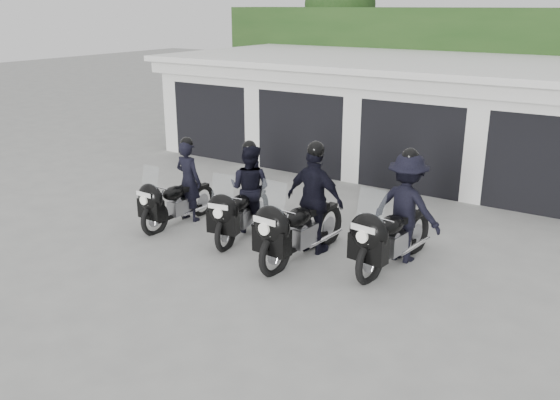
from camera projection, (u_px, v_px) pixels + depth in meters
The scene contains 7 objects.
ground at pixel (288, 271), 10.27m from camera, with size 80.00×80.00×0.00m, color #979892.
garage_block at pixel (446, 118), 16.22m from camera, with size 16.40×6.80×2.96m.
background_vegetation at pixel (509, 56), 19.47m from camera, with size 20.00×3.90×5.80m.
police_bike_a at pixel (179, 190), 12.29m from camera, with size 0.68×2.14×1.86m.
police_bike_b at pixel (246, 195), 11.68m from camera, with size 1.02×2.21×1.94m.
police_bike_c at pixel (308, 208), 10.64m from camera, with size 1.23×2.50×2.17m.
police_bike_d at pixel (401, 215), 10.32m from camera, with size 1.35×2.44×2.13m.
Camera 1 is at (5.02, -7.91, 4.39)m, focal length 38.00 mm.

